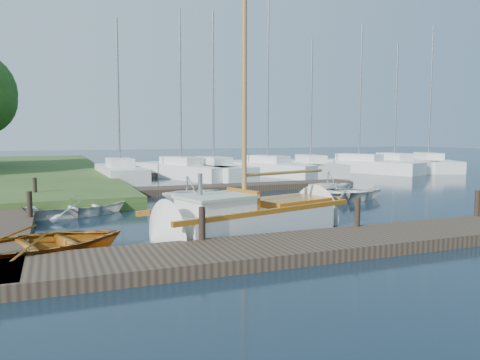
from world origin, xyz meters
name	(u,v)px	position (x,y,z in m)	size (l,w,h in m)	color
ground	(240,213)	(0.00, 0.00, 0.00)	(160.00, 160.00, 0.00)	black
near_dock	(331,244)	(0.00, -6.00, 0.15)	(18.00, 2.20, 0.30)	#33251C
left_dock	(1,214)	(-8.00, 2.00, 0.15)	(2.20, 18.00, 0.30)	#33251C
far_dock	(229,188)	(2.00, 6.50, 0.15)	(14.00, 1.60, 0.30)	#33251C
pontoon	(283,171)	(10.00, 16.00, 0.15)	(30.00, 1.60, 0.30)	#33251C
mooring_post_1	(202,223)	(-3.00, -5.00, 0.70)	(0.16, 0.16, 0.80)	black
mooring_post_2	(357,212)	(1.50, -5.00, 0.70)	(0.16, 0.16, 0.80)	black
mooring_post_3	(477,203)	(6.00, -5.00, 0.70)	(0.16, 0.16, 0.80)	black
mooring_post_4	(30,204)	(-7.00, 0.00, 0.70)	(0.16, 0.16, 0.80)	black
mooring_post_5	(35,187)	(-7.00, 5.00, 0.70)	(0.16, 0.16, 0.80)	black
sailboat	(254,220)	(-0.89, -3.31, 0.34)	(7.41, 3.85, 9.83)	white
dinghy	(39,240)	(-6.65, -4.20, 0.42)	(2.87, 4.02, 0.83)	#8A480F
tender_a	(79,205)	(-5.49, 1.71, 0.37)	(2.54, 3.56, 0.74)	white
tender_b	(191,189)	(-1.13, 2.45, 0.65)	(2.12, 2.45, 1.29)	white
tender_c	(344,191)	(5.48, 1.45, 0.41)	(2.86, 4.00, 0.83)	white
tender_d	(331,182)	(5.99, 3.24, 0.61)	(1.99, 2.31, 1.22)	white
marina_boat_0	(120,172)	(-2.42, 13.95, 0.57)	(2.42, 7.49, 9.92)	white
marina_boat_1	(181,169)	(1.64, 14.51, 0.57)	(5.28, 9.11, 11.00)	white
marina_boat_2	(214,169)	(3.62, 13.68, 0.57)	(3.41, 8.11, 10.86)	white
marina_boat_3	(268,167)	(7.80, 14.16, 0.58)	(5.03, 9.07, 12.03)	white
marina_boat_4	(310,166)	(11.15, 13.95, 0.56)	(3.39, 8.46, 9.63)	white
marina_boat_5	(359,165)	(15.61, 14.25, 0.56)	(5.70, 9.80, 11.18)	white
marina_boat_6	(394,163)	(19.28, 14.59, 0.56)	(2.26, 8.09, 10.04)	white
marina_boat_7	(428,163)	(22.28, 14.05, 0.57)	(5.80, 9.29, 11.59)	white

